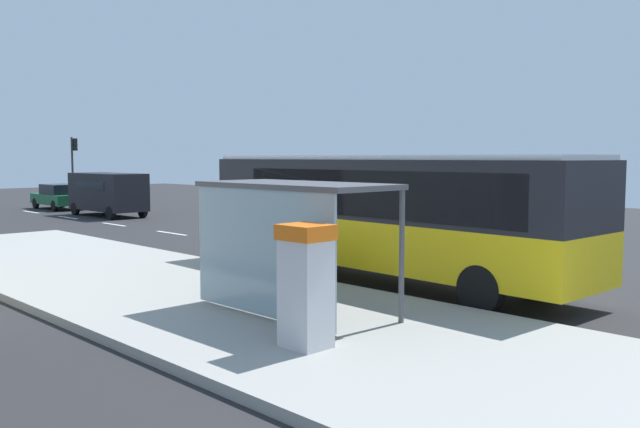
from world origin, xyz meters
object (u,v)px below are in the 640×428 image
(bus, at_px, (382,209))
(bus_shelter, at_px, (283,214))
(recycling_bin_green, at_px, (283,262))
(recycling_bin_orange, at_px, (264,259))
(traffic_light_near_side, at_px, (74,159))
(white_van, at_px, (108,191))
(sedan_near, at_px, (59,196))
(ticket_machine, at_px, (306,285))
(recycling_bin_yellow, at_px, (303,266))

(bus, height_order, bus_shelter, bus)
(recycling_bin_green, bearing_deg, bus, -21.65)
(recycling_bin_orange, height_order, traffic_light_near_side, traffic_light_near_side)
(white_van, distance_m, traffic_light_near_side, 12.00)
(sedan_near, bearing_deg, traffic_light_near_side, 56.77)
(recycling_bin_orange, bearing_deg, traffic_light_near_side, 73.23)
(white_van, height_order, traffic_light_near_side, traffic_light_near_side)
(bus_shelter, bearing_deg, ticket_machine, -121.65)
(ticket_machine, height_order, recycling_bin_orange, ticket_machine)
(ticket_machine, bearing_deg, bus, 30.12)
(white_van, height_order, ticket_machine, white_van)
(sedan_near, height_order, bus_shelter, bus_shelter)
(bus, relative_size, recycling_bin_green, 11.68)
(bus, bearing_deg, bus_shelter, -161.72)
(bus, distance_m, bus_shelter, 4.96)
(sedan_near, xyz_separation_m, traffic_light_near_side, (3.21, 4.90, 2.24))
(recycling_bin_green, bearing_deg, bus_shelter, -131.05)
(sedan_near, relative_size, recycling_bin_yellow, 4.69)
(recycling_bin_yellow, distance_m, traffic_light_near_side, 35.06)
(bus, bearing_deg, white_van, 80.13)
(ticket_machine, height_order, recycling_bin_yellow, ticket_machine)
(white_van, height_order, sedan_near, white_van)
(bus_shelter, bearing_deg, bus, 18.28)
(bus, bearing_deg, sedan_near, 82.13)
(traffic_light_near_side, distance_m, bus_shelter, 37.41)
(sedan_near, distance_m, traffic_light_near_side, 6.27)
(bus, relative_size, recycling_bin_yellow, 11.68)
(bus_shelter, bearing_deg, recycling_bin_yellow, 39.77)
(white_van, xyz_separation_m, sedan_near, (0.10, 6.52, -0.55))
(bus, bearing_deg, ticket_machine, -149.88)
(recycling_bin_orange, bearing_deg, white_van, 72.89)
(white_van, bearing_deg, sedan_near, 89.14)
(recycling_bin_yellow, xyz_separation_m, traffic_light_near_side, (9.71, 33.60, 2.37))
(traffic_light_near_side, bearing_deg, recycling_bin_orange, -106.77)
(bus, distance_m, white_van, 22.82)
(white_van, distance_m, sedan_near, 6.55)
(recycling_bin_orange, bearing_deg, ticket_machine, -123.37)
(sedan_near, xyz_separation_m, bus_shelter, (-8.71, -30.55, 1.31))
(bus, height_order, recycling_bin_orange, bus)
(bus, height_order, ticket_machine, bus)
(recycling_bin_green, bearing_deg, traffic_light_near_side, 73.57)
(sedan_near, distance_m, recycling_bin_yellow, 29.43)
(recycling_bin_orange, bearing_deg, sedan_near, 76.61)
(recycling_bin_orange, relative_size, bus_shelter, 0.24)
(bus, distance_m, recycling_bin_yellow, 2.77)
(white_van, height_order, bus_shelter, bus_shelter)
(recycling_bin_green, xyz_separation_m, bus_shelter, (-2.21, -2.54, 1.44))
(bus, relative_size, sedan_near, 2.49)
(bus_shelter, bearing_deg, traffic_light_near_side, 71.41)
(traffic_light_near_side, bearing_deg, recycling_bin_green, -106.43)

